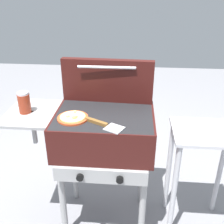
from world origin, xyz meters
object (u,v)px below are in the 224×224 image
at_px(sauce_jar, 24,103).
at_px(prep_table, 202,161).
at_px(grill, 102,134).
at_px(pizza_cheese, 73,118).
at_px(spatula, 103,124).

distance_m(sauce_jar, prep_table, 1.24).
relative_size(grill, prep_table, 1.18).
relative_size(grill, sauce_jar, 6.87).
height_order(pizza_cheese, sauce_jar, sauce_jar).
bearing_deg(sauce_jar, pizza_cheese, -11.19).
xyz_separation_m(grill, spatula, (0.03, -0.14, 0.15)).
distance_m(grill, sauce_jar, 0.54).
bearing_deg(grill, pizza_cheese, -157.48).
distance_m(grill, prep_table, 0.70).
relative_size(sauce_jar, prep_table, 0.17).
relative_size(sauce_jar, spatula, 0.55).
bearing_deg(spatula, sauce_jar, 165.82).
height_order(grill, sauce_jar, sauce_jar).
distance_m(pizza_cheese, sauce_jar, 0.34).
xyz_separation_m(pizza_cheese, prep_table, (0.85, 0.08, -0.34)).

